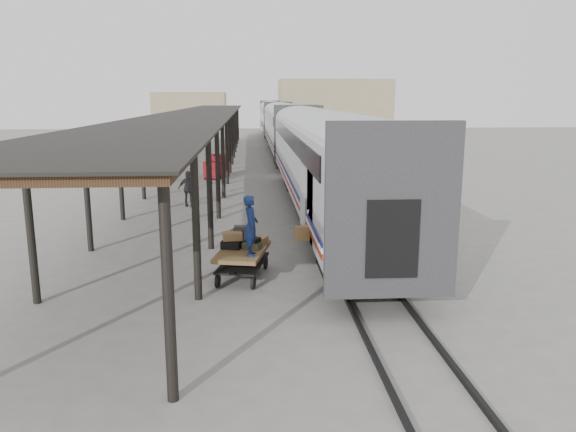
{
  "coord_description": "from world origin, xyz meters",
  "views": [
    {
      "loc": [
        0.04,
        -15.99,
        5.16
      ],
      "look_at": [
        1.15,
        0.29,
        1.7
      ],
      "focal_mm": 35.0,
      "sensor_mm": 36.0,
      "label": 1
    }
  ],
  "objects_px": {
    "luggage_tug": "(217,168)",
    "baggage_cart": "(243,256)",
    "pedestrian": "(189,189)",
    "porter": "(251,226)"
  },
  "relations": [
    {
      "from": "pedestrian",
      "to": "porter",
      "type": "bearing_deg",
      "value": 108.74
    },
    {
      "from": "baggage_cart",
      "to": "luggage_tug",
      "type": "relative_size",
      "value": 1.32
    },
    {
      "from": "luggage_tug",
      "to": "pedestrian",
      "type": "bearing_deg",
      "value": -71.37
    },
    {
      "from": "luggage_tug",
      "to": "porter",
      "type": "relative_size",
      "value": 1.17
    },
    {
      "from": "porter",
      "to": "pedestrian",
      "type": "distance_m",
      "value": 12.15
    },
    {
      "from": "luggage_tug",
      "to": "pedestrian",
      "type": "distance_m",
      "value": 9.52
    },
    {
      "from": "luggage_tug",
      "to": "porter",
      "type": "xyz_separation_m",
      "value": [
        2.15,
        -21.24,
        1.01
      ]
    },
    {
      "from": "baggage_cart",
      "to": "pedestrian",
      "type": "xyz_separation_m",
      "value": [
        -2.7,
        11.1,
        0.21
      ]
    },
    {
      "from": "luggage_tug",
      "to": "baggage_cart",
      "type": "bearing_deg",
      "value": -61.24
    },
    {
      "from": "luggage_tug",
      "to": "pedestrian",
      "type": "xyz_separation_m",
      "value": [
        -0.81,
        -9.48,
        0.17
      ]
    }
  ]
}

